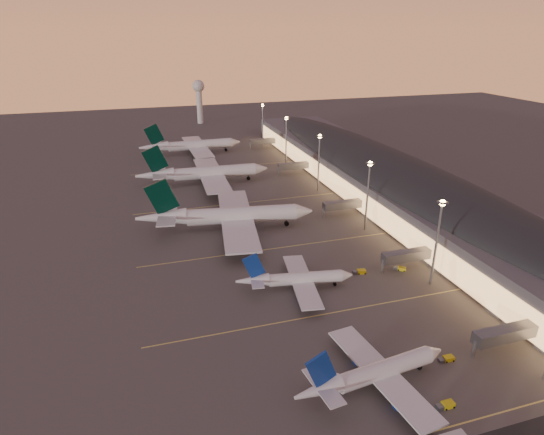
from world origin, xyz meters
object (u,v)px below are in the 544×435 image
at_px(airliner_narrow_south, 373,373).
at_px(airliner_wide_near, 227,216).
at_px(radar_tower, 199,94).
at_px(baggage_tug_c, 360,272).
at_px(airliner_wide_far, 191,146).
at_px(baggage_tug_a, 446,405).
at_px(baggage_tug_b, 447,359).
at_px(airliner_narrow_north, 295,279).
at_px(baggage_tug_d, 400,269).
at_px(airliner_wide_mid, 204,173).

distance_m(airliner_narrow_south, airliner_wide_near, 87.45).
bearing_deg(radar_tower, baggage_tug_c, -87.85).
relative_size(airliner_wide_far, baggage_tug_a, 16.02).
bearing_deg(baggage_tug_b, airliner_wide_far, 101.00).
xyz_separation_m(airliner_narrow_north, airliner_wide_near, (-9.85, 46.10, 2.18)).
height_order(baggage_tug_a, baggage_tug_d, baggage_tug_a).
relative_size(baggage_tug_b, baggage_tug_c, 0.88).
bearing_deg(radar_tower, airliner_narrow_north, -92.79).
relative_size(radar_tower, baggage_tug_a, 8.82).
distance_m(airliner_wide_far, baggage_tug_a, 210.14).
bearing_deg(radar_tower, airliner_wide_near, -96.15).
xyz_separation_m(airliner_wide_far, baggage_tug_a, (20.45, -209.10, -4.37)).
distance_m(airliner_wide_mid, baggage_tug_a, 153.27).
xyz_separation_m(airliner_narrow_north, baggage_tug_b, (21.90, -38.42, -2.61)).
bearing_deg(baggage_tug_d, airliner_wide_far, 145.15).
distance_m(airliner_narrow_south, radar_tower, 292.16).
relative_size(baggage_tug_c, baggage_tug_d, 1.17).
height_order(airliner_wide_near, baggage_tug_c, airliner_wide_near).
bearing_deg(baggage_tug_a, baggage_tug_b, 52.48).
height_order(airliner_narrow_south, airliner_narrow_north, airliner_narrow_south).
xyz_separation_m(airliner_narrow_south, baggage_tug_a, (10.99, -9.32, -2.80)).
height_order(radar_tower, baggage_tug_c, radar_tower).
distance_m(airliner_wide_mid, baggage_tug_d, 110.20).
xyz_separation_m(airliner_wide_far, baggage_tug_d, (41.54, -158.68, -4.39)).
height_order(airliner_narrow_south, baggage_tug_c, airliner_narrow_south).
bearing_deg(baggage_tug_d, baggage_tug_c, -147.63).
bearing_deg(airliner_narrow_south, baggage_tug_a, -47.18).
bearing_deg(airliner_narrow_north, radar_tower, 96.47).
bearing_deg(airliner_narrow_south, airliner_wide_near, 91.06).
xyz_separation_m(airliner_narrow_south, radar_tower, (9.98, 291.40, 18.58)).
height_order(airliner_wide_near, radar_tower, radar_tower).
relative_size(airliner_narrow_north, radar_tower, 1.03).
relative_size(airliner_narrow_south, baggage_tug_c, 8.65).
height_order(airliner_wide_far, baggage_tug_a, airliner_wide_far).
height_order(airliner_wide_near, baggage_tug_d, airliner_wide_near).
bearing_deg(airliner_wide_near, airliner_wide_mid, 97.88).
distance_m(airliner_wide_mid, radar_tower, 151.63).
bearing_deg(baggage_tug_c, baggage_tug_d, 3.03).
height_order(airliner_wide_mid, baggage_tug_b, airliner_wide_mid).
height_order(baggage_tug_b, baggage_tug_d, baggage_tug_b).
bearing_deg(airliner_narrow_north, airliner_wide_near, 111.32).
relative_size(airliner_wide_near, baggage_tug_d, 18.04).
xyz_separation_m(airliner_narrow_south, airliner_narrow_north, (-2.26, 40.48, -0.21)).
xyz_separation_m(baggage_tug_a, baggage_tug_d, (21.09, 50.41, -0.02)).
bearing_deg(baggage_tug_d, airliner_wide_near, 174.66).
relative_size(radar_tower, baggage_tug_b, 9.00).
bearing_deg(radar_tower, baggage_tug_b, -88.09).
relative_size(baggage_tug_b, baggage_tug_d, 1.02).
distance_m(airliner_wide_near, airliner_wide_far, 113.23).
distance_m(airliner_narrow_south, baggage_tug_d, 52.21).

